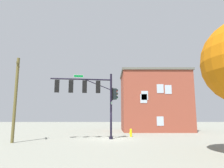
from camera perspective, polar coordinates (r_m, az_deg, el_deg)
The scene contains 5 objects.
ground_plane at distance 19.68m, azimuth -0.29°, elevation -15.39°, with size 120.00×120.00×0.00m, color gray.
signal_pole_assembly at distance 19.56m, azimuth -6.18°, elevation -2.11°, with size 6.46×1.44×6.31m.
utility_pole at distance 18.72m, azimuth -25.75°, elevation -3.35°, with size 0.72×1.73×7.12m.
fire_hydrant at distance 21.92m, azimuth 5.40°, elevation -13.64°, with size 0.33×0.24×0.83m.
brick_building at distance 30.85m, azimuth 11.82°, elevation -4.83°, with size 9.84×7.30×8.72m.
Camera 1 is at (0.00, 19.57, 2.11)m, focal length 32.16 mm.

